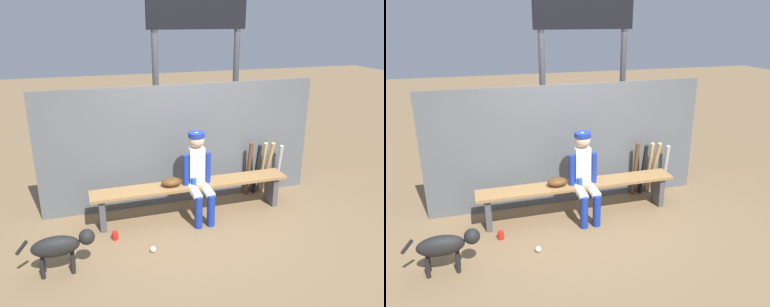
# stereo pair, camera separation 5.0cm
# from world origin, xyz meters

# --- Properties ---
(ground_plane) EXTENTS (30.00, 30.00, 0.00)m
(ground_plane) POSITION_xyz_m (0.00, 0.00, 0.00)
(ground_plane) COLOR brown
(chainlink_fence) EXTENTS (4.18, 0.03, 1.83)m
(chainlink_fence) POSITION_xyz_m (0.00, 0.47, 0.91)
(chainlink_fence) COLOR #595E63
(chainlink_fence) RESTS_ON ground_plane
(dugout_bench) EXTENTS (2.85, 0.36, 0.50)m
(dugout_bench) POSITION_xyz_m (0.00, 0.00, 0.39)
(dugout_bench) COLOR olive
(dugout_bench) RESTS_ON ground_plane
(player_seated) EXTENTS (0.41, 0.55, 1.25)m
(player_seated) POSITION_xyz_m (0.06, -0.11, 0.68)
(player_seated) COLOR silver
(player_seated) RESTS_ON ground_plane
(baseball_glove) EXTENTS (0.28, 0.20, 0.12)m
(baseball_glove) POSITION_xyz_m (-0.30, 0.00, 0.56)
(baseball_glove) COLOR #593819
(baseball_glove) RESTS_ON dugout_bench
(bat_wood_dark) EXTENTS (0.09, 0.16, 0.91)m
(bat_wood_dark) POSITION_xyz_m (1.05, 0.35, 0.45)
(bat_wood_dark) COLOR brown
(bat_wood_dark) RESTS_ON ground_plane
(bat_aluminum_black) EXTENTS (0.08, 0.23, 0.87)m
(bat_aluminum_black) POSITION_xyz_m (1.18, 0.34, 0.44)
(bat_aluminum_black) COLOR black
(bat_aluminum_black) RESTS_ON ground_plane
(bat_wood_natural) EXTENTS (0.08, 0.20, 0.88)m
(bat_wood_natural) POSITION_xyz_m (1.32, 0.38, 0.44)
(bat_wood_natural) COLOR tan
(bat_wood_natural) RESTS_ON ground_plane
(bat_wood_tan) EXTENTS (0.12, 0.29, 0.90)m
(bat_wood_tan) POSITION_xyz_m (1.36, 0.32, 0.45)
(bat_wood_tan) COLOR tan
(bat_wood_tan) RESTS_ON ground_plane
(bat_aluminum_silver) EXTENTS (0.07, 0.17, 0.81)m
(bat_aluminum_silver) POSITION_xyz_m (1.58, 0.36, 0.40)
(bat_aluminum_silver) COLOR #B7B7BC
(bat_aluminum_silver) RESTS_ON ground_plane
(baseball) EXTENTS (0.07, 0.07, 0.07)m
(baseball) POSITION_xyz_m (-0.74, -0.77, 0.04)
(baseball) COLOR white
(baseball) RESTS_ON ground_plane
(cup_on_ground) EXTENTS (0.08, 0.08, 0.11)m
(cup_on_ground) POSITION_xyz_m (-1.15, -0.35, 0.06)
(cup_on_ground) COLOR red
(cup_on_ground) RESTS_ON ground_plane
(cup_on_bench) EXTENTS (0.08, 0.08, 0.11)m
(cup_on_bench) POSITION_xyz_m (-0.00, -0.08, 0.55)
(cup_on_bench) COLOR #1E47AD
(cup_on_bench) RESTS_ON dugout_bench
(scoreboard) EXTENTS (1.89, 0.27, 3.68)m
(scoreboard) POSITION_xyz_m (0.53, 1.25, 2.53)
(scoreboard) COLOR #3F3F42
(scoreboard) RESTS_ON ground_plane
(dog) EXTENTS (0.84, 0.20, 0.49)m
(dog) POSITION_xyz_m (-1.78, -0.85, 0.34)
(dog) COLOR black
(dog) RESTS_ON ground_plane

